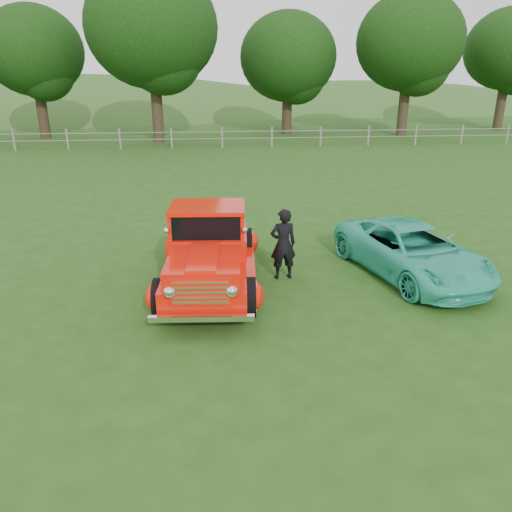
{
  "coord_description": "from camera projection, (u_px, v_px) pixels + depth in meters",
  "views": [
    {
      "loc": [
        -0.94,
        -8.47,
        4.36
      ],
      "look_at": [
        0.01,
        1.2,
        0.74
      ],
      "focal_mm": 35.0,
      "sensor_mm": 36.0,
      "label": 1
    }
  ],
  "objects": [
    {
      "name": "tree_near_east",
      "position": [
        288.0,
        57.0,
        35.18
      ],
      "size": [
        6.8,
        6.8,
        8.33
      ],
      "color": "#312218",
      "rests_on": "ground"
    },
    {
      "name": "fence_line",
      "position": [
        222.0,
        138.0,
        29.81
      ],
      "size": [
        48.0,
        0.12,
        1.2
      ],
      "color": "gray",
      "rests_on": "ground"
    },
    {
      "name": "ground",
      "position": [
        262.0,
        314.0,
        9.5
      ],
      "size": [
        140.0,
        140.0,
        0.0
      ],
      "primitive_type": "plane",
      "color": "#234512",
      "rests_on": "ground"
    },
    {
      "name": "red_pickup",
      "position": [
        209.0,
        249.0,
        10.59
      ],
      "size": [
        2.47,
        5.09,
        1.78
      ],
      "rotation": [
        0.0,
        0.0,
        -0.07
      ],
      "color": "black",
      "rests_on": "ground"
    },
    {
      "name": "teal_sedan",
      "position": [
        412.0,
        251.0,
        11.14
      ],
      "size": [
        2.91,
        4.51,
        1.16
      ],
      "primitive_type": "imported",
      "rotation": [
        0.0,
        0.0,
        0.25
      ],
      "color": "#2FBE9E",
      "rests_on": "ground"
    },
    {
      "name": "distant_hills",
      "position": [
        183.0,
        142.0,
        66.18
      ],
      "size": [
        116.0,
        60.0,
        18.0
      ],
      "color": "#325720",
      "rests_on": "ground"
    },
    {
      "name": "man",
      "position": [
        283.0,
        244.0,
        10.92
      ],
      "size": [
        0.62,
        0.45,
        1.59
      ],
      "primitive_type": "imported",
      "rotation": [
        0.0,
        0.0,
        3.26
      ],
      "color": "black",
      "rests_on": "ground"
    },
    {
      "name": "tree_far_east",
      "position": [
        510.0,
        49.0,
        37.45
      ],
      "size": [
        6.6,
        6.6,
        8.86
      ],
      "color": "#312218",
      "rests_on": "ground"
    },
    {
      "name": "tree_near_west",
      "position": [
        152.0,
        28.0,
        30.08
      ],
      "size": [
        8.0,
        8.0,
        10.42
      ],
      "color": "#312218",
      "rests_on": "ground"
    },
    {
      "name": "tree_mid_west",
      "position": [
        34.0,
        51.0,
        32.59
      ],
      "size": [
        6.4,
        6.4,
        8.46
      ],
      "color": "#312218",
      "rests_on": "ground"
    },
    {
      "name": "tree_mid_east",
      "position": [
        410.0,
        42.0,
        33.72
      ],
      "size": [
        7.2,
        7.2,
        9.44
      ],
      "color": "#312218",
      "rests_on": "ground"
    }
  ]
}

